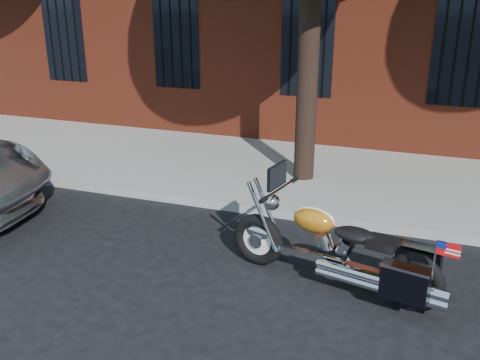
% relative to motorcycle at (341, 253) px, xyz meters
% --- Properties ---
extents(ground, '(120.00, 120.00, 0.00)m').
position_rel_motorcycle_xyz_m(ground, '(-1.71, 0.44, -0.48)').
color(ground, black).
rests_on(ground, ground).
extents(curb, '(40.00, 0.16, 0.15)m').
position_rel_motorcycle_xyz_m(curb, '(-1.71, 1.82, -0.40)').
color(curb, gray).
rests_on(curb, ground).
extents(sidewalk, '(40.00, 3.60, 0.15)m').
position_rel_motorcycle_xyz_m(sidewalk, '(-1.71, 3.70, -0.40)').
color(sidewalk, gray).
rests_on(sidewalk, ground).
extents(motorcycle, '(2.69, 1.19, 1.41)m').
position_rel_motorcycle_xyz_m(motorcycle, '(0.00, 0.00, 0.00)').
color(motorcycle, black).
rests_on(motorcycle, ground).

